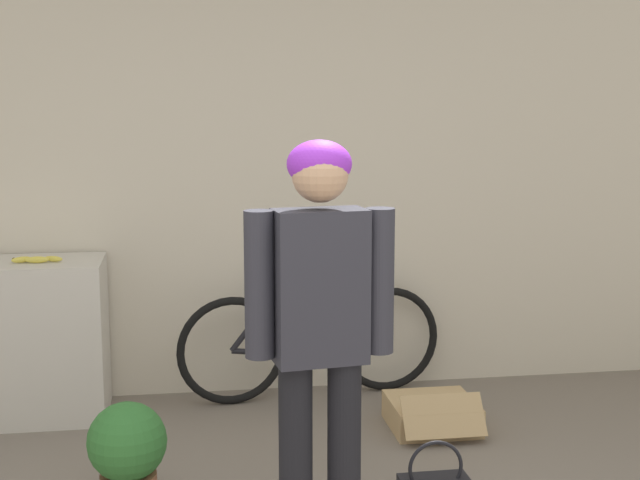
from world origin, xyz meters
The scene contains 7 objects.
wall_back centered at (0.00, 2.94, 1.30)m, with size 8.00×0.07×2.60m.
side_shelf centered at (-1.30, 2.63, 0.45)m, with size 1.00×0.52×0.90m.
person centered at (0.16, 0.86, 0.98)m, with size 0.57×0.24×1.64m.
bicycle centered at (0.40, 2.71, 0.35)m, with size 1.61×0.46×0.72m.
banana centered at (-1.15, 2.58, 0.91)m, with size 0.28×0.08×0.04m.
cardboard_box centered at (0.97, 2.11, 0.08)m, with size 0.46×0.52×0.24m.
potted_plant centered at (-0.61, 1.31, 0.28)m, with size 0.34×0.34×0.50m.
Camera 1 is at (-0.35, -2.40, 1.79)m, focal length 50.00 mm.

